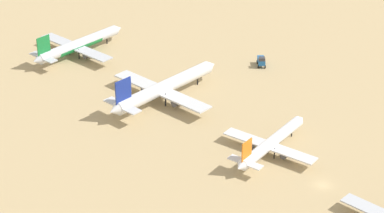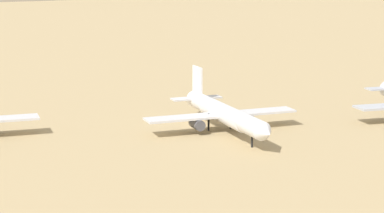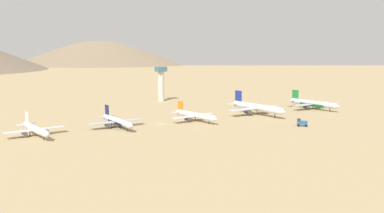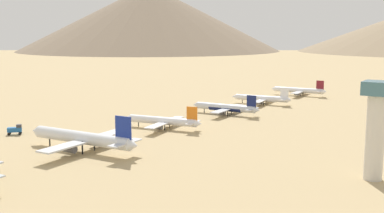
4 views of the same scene
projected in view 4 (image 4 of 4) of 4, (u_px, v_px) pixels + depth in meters
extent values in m
plane|color=tan|center=(195.00, 122.00, 209.10)|extent=(1800.00, 1800.00, 0.00)
cylinder|color=white|center=(299.00, 90.00, 293.83)|extent=(29.68, 5.27, 3.12)
cone|color=white|center=(273.00, 89.00, 301.33)|extent=(2.84, 3.24, 3.06)
cone|color=white|center=(325.00, 92.00, 286.40)|extent=(2.50, 2.97, 2.81)
cube|color=maroon|center=(320.00, 85.00, 287.21)|extent=(4.52, 0.62, 5.74)
cube|color=silver|center=(321.00, 91.00, 287.50)|extent=(3.34, 10.01, 0.30)
cube|color=silver|center=(301.00, 91.00, 293.34)|extent=(6.13, 28.12, 0.37)
cylinder|color=#4C4C54|center=(297.00, 94.00, 289.54)|extent=(3.57, 2.13, 1.89)
cylinder|color=#4C4C54|center=(302.00, 92.00, 298.11)|extent=(3.57, 2.13, 1.89)
cylinder|color=black|center=(281.00, 92.00, 299.36)|extent=(0.36, 0.36, 3.13)
cylinder|color=black|center=(301.00, 94.00, 291.31)|extent=(0.36, 0.36, 3.13)
cylinder|color=black|center=(303.00, 93.00, 295.02)|extent=(0.36, 0.36, 3.13)
cylinder|color=white|center=(261.00, 98.00, 259.30)|extent=(28.83, 6.34, 3.03)
cone|color=white|center=(234.00, 97.00, 265.98)|extent=(2.88, 3.24, 2.97)
cone|color=white|center=(290.00, 100.00, 252.68)|extent=(2.53, 2.97, 2.72)
cube|color=white|center=(284.00, 93.00, 253.35)|extent=(4.38, 0.79, 5.58)
cube|color=silver|center=(285.00, 99.00, 253.65)|extent=(3.64, 9.79, 0.29)
cube|color=silver|center=(263.00, 99.00, 258.87)|extent=(7.11, 27.36, 0.36)
cylinder|color=#4C4C54|center=(260.00, 102.00, 255.06)|extent=(3.54, 2.21, 1.83)
cylinder|color=#4C4C54|center=(265.00, 100.00, 263.56)|extent=(3.54, 2.21, 1.83)
cylinder|color=black|center=(242.00, 100.00, 264.25)|extent=(0.35, 0.35, 3.04)
cylinder|color=black|center=(264.00, 102.00, 256.88)|extent=(0.35, 0.35, 3.04)
cylinder|color=black|center=(266.00, 101.00, 260.57)|extent=(0.35, 0.35, 3.04)
cylinder|color=white|center=(261.00, 99.00, 259.33)|extent=(16.02, 4.85, 3.03)
cylinder|color=silver|center=(225.00, 107.00, 227.10)|extent=(30.32, 4.31, 3.19)
cone|color=silver|center=(195.00, 105.00, 235.29)|extent=(2.80, 3.22, 3.13)
cone|color=silver|center=(257.00, 110.00, 219.00)|extent=(2.45, 2.96, 2.87)
cube|color=#141E51|center=(251.00, 102.00, 219.92)|extent=(4.62, 0.46, 5.88)
cube|color=#B6BBC5|center=(252.00, 109.00, 220.20)|extent=(3.06, 10.17, 0.30)
cube|color=#B6BBC5|center=(228.00, 109.00, 226.56)|extent=(5.25, 28.68, 0.38)
cylinder|color=#4C4C54|center=(222.00, 113.00, 222.78)|extent=(3.59, 2.06, 1.93)
cylinder|color=#4C4C54|center=(231.00, 110.00, 231.37)|extent=(3.59, 2.06, 1.93)
cylinder|color=black|center=(204.00, 109.00, 233.12)|extent=(0.37, 0.37, 3.21)
cylinder|color=black|center=(227.00, 112.00, 224.49)|extent=(0.37, 0.37, 3.21)
cylinder|color=black|center=(231.00, 111.00, 228.22)|extent=(0.37, 0.37, 3.21)
cylinder|color=#141E51|center=(225.00, 108.00, 227.14)|extent=(16.73, 3.81, 3.20)
cylinder|color=white|center=(163.00, 121.00, 193.74)|extent=(29.76, 7.60, 3.13)
cone|color=white|center=(128.00, 118.00, 200.13)|extent=(3.07, 3.43, 3.07)
cone|color=white|center=(199.00, 124.00, 187.42)|extent=(2.71, 3.13, 2.82)
cube|color=orange|center=(192.00, 114.00, 188.02)|extent=(4.52, 0.97, 5.76)
cube|color=silver|center=(193.00, 122.00, 188.35)|extent=(4.11, 10.16, 0.30)
cube|color=silver|center=(165.00, 122.00, 193.34)|extent=(8.33, 28.29, 0.37)
cylinder|color=#4C4C54|center=(158.00, 127.00, 189.31)|extent=(3.70, 2.40, 1.89)
cylinder|color=#4C4C54|center=(169.00, 123.00, 198.24)|extent=(3.70, 2.40, 1.89)
cylinder|color=black|center=(138.00, 123.00, 198.49)|extent=(0.36, 0.36, 3.14)
cylinder|color=black|center=(165.00, 127.00, 191.28)|extent=(0.36, 0.36, 3.14)
cylinder|color=black|center=(169.00, 125.00, 195.16)|extent=(0.36, 0.36, 3.14)
cylinder|color=silver|center=(82.00, 138.00, 157.50)|extent=(39.65, 5.64, 4.17)
cone|color=silver|center=(36.00, 131.00, 168.20)|extent=(3.66, 4.22, 4.09)
cone|color=silver|center=(134.00, 145.00, 146.90)|extent=(3.21, 3.87, 3.75)
cube|color=navy|center=(123.00, 128.00, 148.11)|extent=(6.05, 0.61, 7.68)
cube|color=silver|center=(125.00, 143.00, 148.48)|extent=(4.00, 13.29, 0.40)
cube|color=silver|center=(86.00, 140.00, 156.79)|extent=(6.88, 37.50, 0.49)
cylinder|color=#4C4C54|center=(69.00, 149.00, 151.84)|extent=(4.70, 2.70, 2.52)
cylinder|color=#4C4C54|center=(97.00, 141.00, 163.08)|extent=(4.70, 2.70, 2.52)
cylinder|color=black|center=(50.00, 140.00, 165.36)|extent=(0.48, 0.48, 4.19)
cylinder|color=black|center=(82.00, 148.00, 154.09)|extent=(0.48, 0.48, 4.19)
cylinder|color=black|center=(94.00, 144.00, 158.96)|extent=(0.48, 0.48, 4.19)
cube|color=#1E5999|center=(15.00, 130.00, 183.35)|extent=(5.26, 5.34, 1.70)
cube|color=#333338|center=(19.00, 126.00, 183.53)|extent=(2.74, 2.73, 1.10)
cylinder|color=black|center=(20.00, 132.00, 185.14)|extent=(1.01, 1.04, 1.10)
cylinder|color=black|center=(20.00, 134.00, 182.93)|extent=(1.01, 1.04, 1.10)
cylinder|color=black|center=(10.00, 133.00, 184.20)|extent=(1.01, 1.04, 1.10)
cylinder|color=black|center=(9.00, 134.00, 182.00)|extent=(1.01, 1.04, 1.10)
cylinder|color=beige|center=(375.00, 138.00, 126.43)|extent=(4.80, 4.80, 22.85)
cube|color=#3F6B7A|center=(378.00, 88.00, 124.37)|extent=(7.20, 7.20, 3.60)
cone|color=#7A6854|center=(150.00, 18.00, 978.47)|extent=(529.08, 529.08, 132.23)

